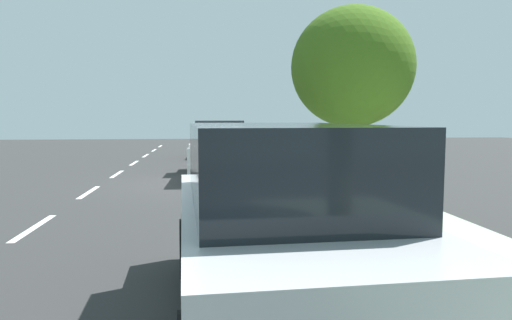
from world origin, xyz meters
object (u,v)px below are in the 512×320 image
at_px(parked_suv_silver_nearest, 278,222).
at_px(street_tree_mid_block, 352,69).
at_px(pedestrian_on_phone, 396,172).
at_px(cyclist_with_backpack, 268,162).
at_px(parked_pickup_white_second, 220,151).
at_px(bicycle_at_curb, 256,190).
at_px(parked_sedan_black_mid, 218,143).

xyz_separation_m(parked_suv_silver_nearest, street_tree_mid_block, (2.22, 4.68, 2.00)).
relative_size(street_tree_mid_block, pedestrian_on_phone, 2.54).
height_order(parked_suv_silver_nearest, cyclist_with_backpack, parked_suv_silver_nearest).
distance_m(parked_pickup_white_second, pedestrian_on_phone, 8.72).
bearing_deg(parked_pickup_white_second, pedestrian_on_phone, -69.82).
height_order(parked_pickup_white_second, cyclist_with_backpack, parked_pickup_white_second).
height_order(street_tree_mid_block, pedestrian_on_phone, street_tree_mid_block).
xyz_separation_m(street_tree_mid_block, pedestrian_on_phone, (0.59, -0.87, -1.98)).
bearing_deg(parked_pickup_white_second, bicycle_at_curb, -83.22).
bearing_deg(cyclist_with_backpack, bicycle_at_curb, 116.74).
relative_size(parked_sedan_black_mid, cyclist_with_backpack, 2.56).
bearing_deg(pedestrian_on_phone, bicycle_at_curb, 132.43).
height_order(cyclist_with_backpack, street_tree_mid_block, street_tree_mid_block).
bearing_deg(street_tree_mid_block, bicycle_at_curb, 136.04).
xyz_separation_m(parked_sedan_black_mid, street_tree_mid_block, (2.25, -15.02, 2.28)).
xyz_separation_m(parked_suv_silver_nearest, cyclist_with_backpack, (0.70, 5.92, 0.03)).
distance_m(parked_sedan_black_mid, pedestrian_on_phone, 16.15).
height_order(bicycle_at_curb, pedestrian_on_phone, pedestrian_on_phone).
relative_size(parked_pickup_white_second, street_tree_mid_block, 1.30).
distance_m(parked_suv_silver_nearest, pedestrian_on_phone, 4.73).
height_order(parked_pickup_white_second, pedestrian_on_phone, parked_pickup_white_second).
distance_m(parked_pickup_white_second, bicycle_at_curb, 5.69).
bearing_deg(pedestrian_on_phone, parked_pickup_white_second, 110.18).
relative_size(parked_suv_silver_nearest, parked_sedan_black_mid, 1.08).
relative_size(parked_suv_silver_nearest, parked_pickup_white_second, 0.89).
distance_m(parked_suv_silver_nearest, parked_pickup_white_second, 11.99).
distance_m(parked_pickup_white_second, street_tree_mid_block, 7.99).
distance_m(parked_sedan_black_mid, bicycle_at_curb, 13.35).
xyz_separation_m(parked_suv_silver_nearest, parked_sedan_black_mid, (-0.03, 19.70, -0.27)).
distance_m(bicycle_at_curb, pedestrian_on_phone, 3.53).
relative_size(parked_sedan_black_mid, street_tree_mid_block, 1.08).
height_order(parked_pickup_white_second, bicycle_at_curb, parked_pickup_white_second).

